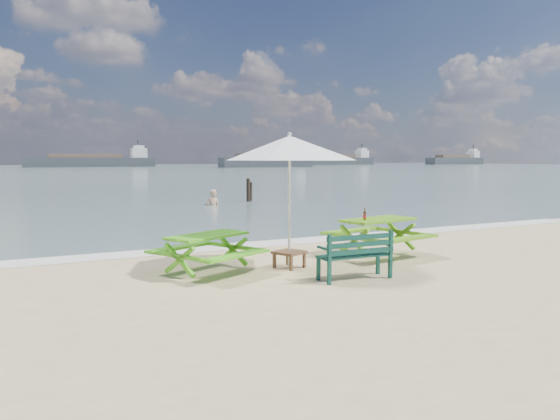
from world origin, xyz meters
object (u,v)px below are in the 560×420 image
patio_umbrella (290,148)px  beer_bottle (365,216)px  picnic_table_right (378,238)px  side_table (289,259)px  picnic_table_left (207,255)px  swimmer (213,210)px  park_bench (354,265)px

patio_umbrella → beer_bottle: patio_umbrella is taller
beer_bottle → picnic_table_right: bearing=12.4°
side_table → patio_umbrella: 2.14m
picnic_table_left → side_table: bearing=-8.1°
beer_bottle → swimmer: bearing=83.2°
park_bench → patio_umbrella: (-0.56, 1.38, 2.06)m
picnic_table_left → patio_umbrella: 2.54m
picnic_table_right → swimmer: size_ratio=1.18×
park_bench → picnic_table_right: bearing=43.1°
picnic_table_left → swimmer: picnic_table_left is taller
picnic_table_right → side_table: size_ratio=3.23×
picnic_table_right → beer_bottle: 0.68m
picnic_table_right → beer_bottle: (-0.44, -0.10, 0.51)m
park_bench → beer_bottle: size_ratio=5.02×
park_bench → swimmer: size_ratio=0.73×
beer_bottle → swimmer: 13.91m
picnic_table_right → park_bench: park_bench is taller
picnic_table_left → patio_umbrella: size_ratio=0.65×
patio_umbrella → picnic_table_right: bearing=7.4°
park_bench → beer_bottle: (1.36, 1.59, 0.65)m
picnic_table_left → park_bench: (2.15, -1.61, -0.10)m
side_table → park_bench: bearing=-67.9°
swimmer → park_bench: bearing=-101.1°
picnic_table_left → picnic_table_right: (3.95, 0.08, 0.04)m
picnic_table_left → park_bench: 2.69m
picnic_table_left → side_table: size_ratio=3.25×
picnic_table_right → park_bench: size_ratio=1.61×
picnic_table_right → side_table: bearing=-172.6°
picnic_table_right → park_bench: (-1.80, -1.69, -0.14)m
park_bench → side_table: size_ratio=2.00×
patio_umbrella → swimmer: (3.58, 13.98, -2.54)m
side_table → patio_umbrella: patio_umbrella is taller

